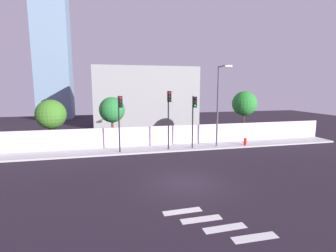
{
  "coord_description": "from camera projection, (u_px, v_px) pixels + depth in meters",
  "views": [
    {
      "loc": [
        -4.25,
        -13.41,
        5.55
      ],
      "look_at": [
        0.45,
        6.5,
        2.4
      ],
      "focal_mm": 26.7,
      "sensor_mm": 36.0,
      "label": 1
    }
  ],
  "objects": [
    {
      "name": "traffic_light_left",
      "position": [
        169.0,
        108.0,
        21.1
      ],
      "size": [
        0.38,
        1.14,
        5.12
      ],
      "color": "black",
      "rests_on": "sidewalk"
    },
    {
      "name": "fire_hydrant",
      "position": [
        245.0,
        141.0,
        23.62
      ],
      "size": [
        0.44,
        0.26,
        0.73
      ],
      "color": "red",
      "rests_on": "sidewalk"
    },
    {
      "name": "street_lamp_curbside",
      "position": [
        219.0,
        100.0,
        22.42
      ],
      "size": [
        0.61,
        2.31,
        7.29
      ],
      "color": "#4C4C51",
      "rests_on": "sidewalk"
    },
    {
      "name": "ground_plane",
      "position": [
        186.0,
        183.0,
        14.71
      ],
      "size": [
        80.0,
        80.0,
        0.0
      ],
      "primitive_type": "plane",
      "color": "black"
    },
    {
      "name": "perimeter_wall",
      "position": [
        156.0,
        136.0,
        23.68
      ],
      "size": [
        36.0,
        0.18,
        1.8
      ],
      "primitive_type": "cube",
      "color": "silver",
      "rests_on": "sidewalk"
    },
    {
      "name": "tower_on_skyline",
      "position": [
        51.0,
        25.0,
        43.28
      ],
      "size": [
        5.73,
        5.0,
        32.53
      ],
      "primitive_type": "cube",
      "color": "#6B86A0",
      "rests_on": "ground"
    },
    {
      "name": "low_building_distant",
      "position": [
        146.0,
        97.0,
        36.9
      ],
      "size": [
        14.76,
        6.0,
        8.5
      ],
      "primitive_type": "cube",
      "color": "gray",
      "rests_on": "ground"
    },
    {
      "name": "roadside_tree_leftmost",
      "position": [
        51.0,
        114.0,
        22.66
      ],
      "size": [
        2.68,
        2.68,
        4.5
      ],
      "color": "brown",
      "rests_on": "ground"
    },
    {
      "name": "traffic_light_right",
      "position": [
        120.0,
        112.0,
        20.14
      ],
      "size": [
        0.36,
        1.23,
        4.75
      ],
      "color": "black",
      "rests_on": "sidewalk"
    },
    {
      "name": "sidewalk",
      "position": [
        159.0,
        149.0,
        22.59
      ],
      "size": [
        36.0,
        2.4,
        0.15
      ],
      "primitive_type": "cube",
      "color": "#AFAFAF",
      "rests_on": "ground"
    },
    {
      "name": "crosswalk_marking",
      "position": [
        214.0,
        223.0,
        10.32
      ],
      "size": [
        3.88,
        3.02,
        0.01
      ],
      "color": "silver",
      "rests_on": "ground"
    },
    {
      "name": "roadside_tree_midleft",
      "position": [
        112.0,
        110.0,
        23.86
      ],
      "size": [
        2.44,
        2.44,
        4.68
      ],
      "color": "brown",
      "rests_on": "ground"
    },
    {
      "name": "traffic_light_center",
      "position": [
        194.0,
        111.0,
        21.33
      ],
      "size": [
        0.56,
        1.67,
        4.67
      ],
      "color": "black",
      "rests_on": "sidewalk"
    },
    {
      "name": "roadside_tree_midright",
      "position": [
        244.0,
        104.0,
        26.98
      ],
      "size": [
        2.65,
        2.65,
        5.18
      ],
      "color": "brown",
      "rests_on": "ground"
    }
  ]
}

